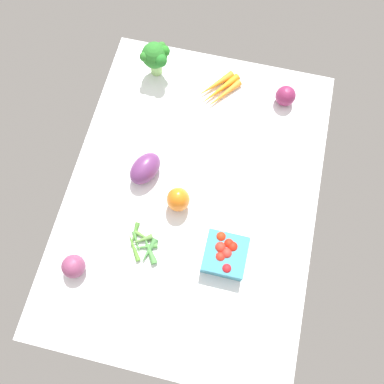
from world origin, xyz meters
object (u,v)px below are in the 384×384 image
(carrot_bunch, at_px, (219,90))
(red_onion_center, at_px, (73,266))
(berry_basket, at_px, (225,254))
(bell_pepper_orange, at_px, (178,199))
(red_onion_near_basket, at_px, (286,96))
(eggplant, at_px, (145,169))
(okra_pile, at_px, (143,245))
(broccoli_head, at_px, (156,57))

(carrot_bunch, bearing_deg, red_onion_center, -22.35)
(berry_basket, height_order, bell_pepper_orange, bell_pepper_orange)
(red_onion_near_basket, relative_size, eggplant, 0.58)
(red_onion_near_basket, xyz_separation_m, okra_pile, (0.58, -0.33, -0.02))
(carrot_bunch, distance_m, berry_basket, 0.56)
(eggplant, height_order, red_onion_center, eggplant)
(carrot_bunch, height_order, red_onion_center, red_onion_center)
(eggplant, bearing_deg, carrot_bunch, -0.12)
(red_onion_near_basket, distance_m, eggplant, 0.52)
(bell_pepper_orange, bearing_deg, okra_pile, -25.45)
(carrot_bunch, height_order, broccoli_head, broccoli_head)
(red_onion_near_basket, height_order, bell_pepper_orange, bell_pepper_orange)
(carrot_bunch, height_order, berry_basket, berry_basket)
(broccoli_head, height_order, eggplant, broccoli_head)
(broccoli_head, bearing_deg, eggplant, 9.36)
(red_onion_center, bearing_deg, bell_pepper_orange, 136.65)
(red_onion_near_basket, height_order, red_onion_center, same)
(okra_pile, xyz_separation_m, broccoli_head, (-0.59, -0.11, 0.07))
(okra_pile, xyz_separation_m, berry_basket, (-0.02, 0.24, 0.02))
(bell_pepper_orange, relative_size, broccoli_head, 0.72)
(broccoli_head, bearing_deg, okra_pile, 10.82)
(berry_basket, distance_m, bell_pepper_orange, 0.21)
(carrot_bunch, bearing_deg, red_onion_near_basket, 93.36)
(bell_pepper_orange, distance_m, eggplant, 0.14)
(red_onion_near_basket, xyz_separation_m, berry_basket, (0.55, -0.09, -0.00))
(bell_pepper_orange, relative_size, eggplant, 0.81)
(red_onion_near_basket, relative_size, red_onion_center, 0.99)
(red_onion_center, bearing_deg, broccoli_head, 175.40)
(carrot_bunch, bearing_deg, okra_pile, -10.66)
(carrot_bunch, relative_size, red_onion_near_basket, 2.50)
(red_onion_near_basket, xyz_separation_m, red_onion_center, (0.69, -0.50, 0.00))
(berry_basket, bearing_deg, okra_pile, -84.06)
(broccoli_head, bearing_deg, bell_pepper_orange, 22.40)
(okra_pile, xyz_separation_m, eggplant, (-0.22, -0.05, 0.03))
(carrot_bunch, distance_m, red_onion_near_basket, 0.22)
(berry_basket, bearing_deg, eggplant, -124.54)
(okra_pile, distance_m, bell_pepper_orange, 0.17)
(berry_basket, xyz_separation_m, broccoli_head, (-0.57, -0.35, 0.05))
(berry_basket, distance_m, red_onion_center, 0.43)
(red_onion_center, bearing_deg, carrot_bunch, 157.65)
(carrot_bunch, distance_m, red_onion_center, 0.73)
(broccoli_head, xyz_separation_m, red_onion_center, (0.70, -0.06, -0.05))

